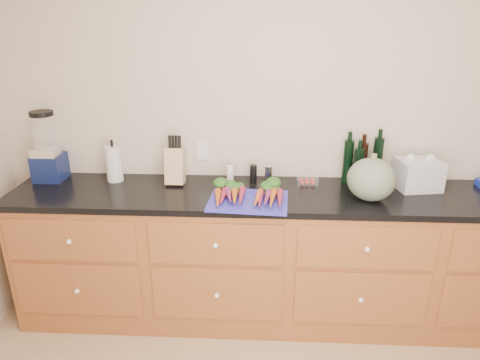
# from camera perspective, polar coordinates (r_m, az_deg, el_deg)

# --- Properties ---
(wall_back) EXTENTS (4.10, 0.05, 2.60)m
(wall_back) POSITION_cam_1_polar(r_m,az_deg,el_deg) (2.98, 6.51, 7.14)
(wall_back) COLOR beige
(wall_back) RESTS_ON ground
(cabinets) EXTENTS (3.60, 0.64, 0.90)m
(cabinets) POSITION_cam_1_polar(r_m,az_deg,el_deg) (3.00, 6.19, -10.37)
(cabinets) COLOR brown
(cabinets) RESTS_ON ground
(countertop) EXTENTS (3.64, 0.62, 0.04)m
(countertop) POSITION_cam_1_polar(r_m,az_deg,el_deg) (2.79, 6.56, -2.07)
(countertop) COLOR black
(countertop) RESTS_ON cabinets
(cutting_board) EXTENTS (0.50, 0.39, 0.01)m
(cutting_board) POSITION_cam_1_polar(r_m,az_deg,el_deg) (2.63, 1.10, -2.80)
(cutting_board) COLOR #2E2CAD
(cutting_board) RESTS_ON countertop
(carrots) EXTENTS (0.45, 0.33, 0.06)m
(carrots) POSITION_cam_1_polar(r_m,az_deg,el_deg) (2.66, 1.14, -1.72)
(carrots) COLOR #CB5817
(carrots) RESTS_ON cutting_board
(squash) EXTENTS (0.29, 0.29, 0.26)m
(squash) POSITION_cam_1_polar(r_m,az_deg,el_deg) (2.74, 17.10, 0.08)
(squash) COLOR #556151
(squash) RESTS_ON countertop
(blender_appliance) EXTENTS (0.19, 0.19, 0.48)m
(blender_appliance) POSITION_cam_1_polar(r_m,az_deg,el_deg) (3.20, -24.32, 3.59)
(blender_appliance) COLOR #0F1946
(blender_appliance) RESTS_ON countertop
(paper_towel) EXTENTS (0.11, 0.11, 0.24)m
(paper_towel) POSITION_cam_1_polar(r_m,az_deg,el_deg) (3.05, -16.47, 2.09)
(paper_towel) COLOR silver
(paper_towel) RESTS_ON countertop
(knife_block) EXTENTS (0.12, 0.12, 0.24)m
(knife_block) POSITION_cam_1_polar(r_m,az_deg,el_deg) (2.92, -8.63, 1.88)
(knife_block) COLOR tan
(knife_block) RESTS_ON countertop
(grinder_salt) EXTENTS (0.05, 0.05, 0.11)m
(grinder_salt) POSITION_cam_1_polar(r_m,az_deg,el_deg) (2.93, -1.33, 0.82)
(grinder_salt) COLOR white
(grinder_salt) RESTS_ON countertop
(grinder_pepper) EXTENTS (0.05, 0.05, 0.12)m
(grinder_pepper) POSITION_cam_1_polar(r_m,az_deg,el_deg) (2.92, 1.79, 0.84)
(grinder_pepper) COLOR black
(grinder_pepper) RESTS_ON countertop
(canister_chrome) EXTENTS (0.05, 0.05, 0.12)m
(canister_chrome) POSITION_cam_1_polar(r_m,az_deg,el_deg) (2.92, 3.82, 0.78)
(canister_chrome) COLOR white
(canister_chrome) RESTS_ON countertop
(tomato_box) EXTENTS (0.14, 0.11, 0.07)m
(tomato_box) POSITION_cam_1_polar(r_m,az_deg,el_deg) (2.94, 8.94, 0.13)
(tomato_box) COLOR white
(tomato_box) RESTS_ON countertop
(bottles) EXTENTS (0.26, 0.13, 0.31)m
(bottles) POSITION_cam_1_polar(r_m,az_deg,el_deg) (3.00, 15.90, 2.24)
(bottles) COLOR black
(bottles) RESTS_ON countertop
(grocery_bag) EXTENTS (0.30, 0.25, 0.20)m
(grocery_bag) POSITION_cam_1_polar(r_m,az_deg,el_deg) (3.04, 22.65, 0.69)
(grocery_bag) COLOR silver
(grocery_bag) RESTS_ON countertop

